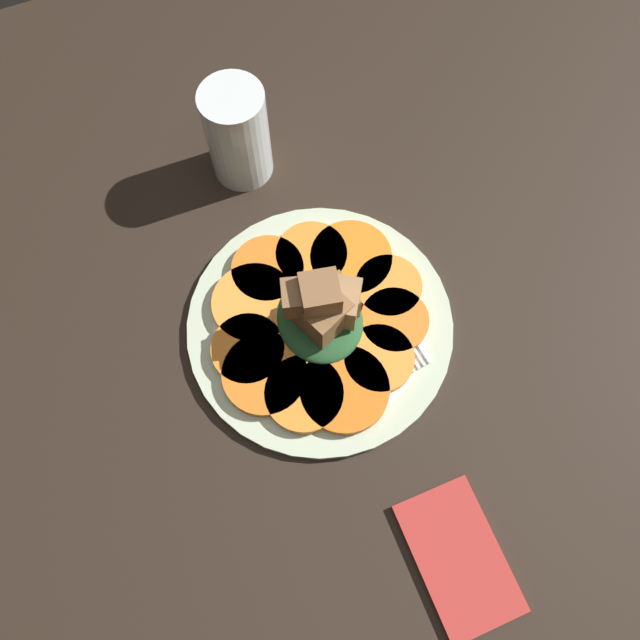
% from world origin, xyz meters
% --- Properties ---
extents(table_slab, '(1.20, 1.20, 0.02)m').
position_xyz_m(table_slab, '(0.00, 0.00, 0.01)').
color(table_slab, black).
rests_on(table_slab, ground).
extents(plate, '(0.29, 0.29, 0.01)m').
position_xyz_m(plate, '(0.00, 0.00, 0.03)').
color(plate, beige).
rests_on(plate, table_slab).
extents(carrot_slice_0, '(0.08, 0.08, 0.01)m').
position_xyz_m(carrot_slice_0, '(-0.07, 0.05, 0.04)').
color(carrot_slice_0, orange).
rests_on(carrot_slice_0, plate).
extents(carrot_slice_1, '(0.09, 0.09, 0.01)m').
position_xyz_m(carrot_slice_1, '(-0.08, 0.01, 0.04)').
color(carrot_slice_1, orange).
rests_on(carrot_slice_1, plate).
extents(carrot_slice_2, '(0.08, 0.08, 0.01)m').
position_xyz_m(carrot_slice_2, '(-0.06, -0.04, 0.04)').
color(carrot_slice_2, orange).
rests_on(carrot_slice_2, plate).
extents(carrot_slice_3, '(0.07, 0.07, 0.01)m').
position_xyz_m(carrot_slice_3, '(-0.03, -0.08, 0.04)').
color(carrot_slice_3, orange).
rests_on(carrot_slice_3, plate).
extents(carrot_slice_4, '(0.07, 0.07, 0.01)m').
position_xyz_m(carrot_slice_4, '(0.01, -0.09, 0.04)').
color(carrot_slice_4, orange).
rests_on(carrot_slice_4, plate).
extents(carrot_slice_5, '(0.09, 0.09, 0.01)m').
position_xyz_m(carrot_slice_5, '(0.06, -0.06, 0.04)').
color(carrot_slice_5, orange).
rests_on(carrot_slice_5, plate).
extents(carrot_slice_6, '(0.08, 0.08, 0.01)m').
position_xyz_m(carrot_slice_6, '(0.08, -0.02, 0.04)').
color(carrot_slice_6, orange).
rests_on(carrot_slice_6, plate).
extents(carrot_slice_7, '(0.08, 0.08, 0.01)m').
position_xyz_m(carrot_slice_7, '(0.08, 0.03, 0.04)').
color(carrot_slice_7, orange).
rests_on(carrot_slice_7, plate).
extents(carrot_slice_8, '(0.09, 0.09, 0.01)m').
position_xyz_m(carrot_slice_8, '(0.05, 0.06, 0.04)').
color(carrot_slice_8, orange).
rests_on(carrot_slice_8, plate).
extents(carrot_slice_9, '(0.08, 0.08, 0.01)m').
position_xyz_m(carrot_slice_9, '(0.00, 0.08, 0.04)').
color(carrot_slice_9, orange).
rests_on(carrot_slice_9, plate).
extents(carrot_slice_10, '(0.09, 0.09, 0.01)m').
position_xyz_m(carrot_slice_10, '(-0.03, 0.08, 0.04)').
color(carrot_slice_10, orange).
rests_on(carrot_slice_10, plate).
extents(center_pile, '(0.10, 0.10, 0.10)m').
position_xyz_m(center_pile, '(-0.00, -0.00, 0.07)').
color(center_pile, '#235128').
rests_on(center_pile, plate).
extents(fork, '(0.18, 0.04, 0.00)m').
position_xyz_m(fork, '(-0.00, -0.07, 0.03)').
color(fork, silver).
rests_on(fork, plate).
extents(water_glass, '(0.07, 0.07, 0.13)m').
position_xyz_m(water_glass, '(0.23, 0.01, 0.08)').
color(water_glass, silver).
rests_on(water_glass, table_slab).
extents(napkin, '(0.13, 0.08, 0.01)m').
position_xyz_m(napkin, '(-0.27, -0.03, 0.02)').
color(napkin, '#B2332D').
rests_on(napkin, table_slab).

